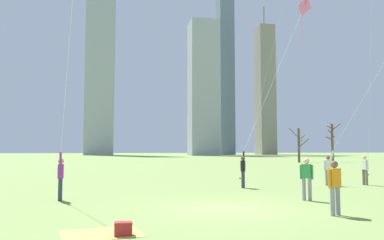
% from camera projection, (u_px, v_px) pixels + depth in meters
% --- Properties ---
extents(ground_plane, '(400.00, 400.00, 0.00)m').
position_uv_depth(ground_plane, '(224.00, 209.00, 12.73)').
color(ground_plane, '#7A934C').
extents(kite_flyer_foreground_left_pink, '(7.99, 7.52, 13.36)m').
position_uv_depth(kite_flyer_foreground_left_pink, '(264.00, 114.00, 22.00)').
color(kite_flyer_foreground_left_pink, '#33384C').
rests_on(kite_flyer_foreground_left_pink, ground).
extents(kite_flyer_far_back_red, '(2.51, 10.40, 16.80)m').
position_uv_depth(kite_flyer_far_back_red, '(68.00, 74.00, 12.96)').
color(kite_flyer_far_back_red, '#33384C').
rests_on(kite_flyer_far_back_red, ground).
extents(kite_flyer_midfield_right_green, '(9.07, 2.52, 16.16)m').
position_uv_depth(kite_flyer_midfield_right_green, '(354.00, 123.00, 21.01)').
color(kite_flyer_midfield_right_green, gray).
rests_on(kite_flyer_midfield_right_green, ground).
extents(bystander_watching_nearby, '(0.43, 0.36, 1.62)m').
position_uv_depth(bystander_watching_nearby, '(307.00, 177.00, 14.80)').
color(bystander_watching_nearby, gray).
rests_on(bystander_watching_nearby, ground).
extents(bystander_far_off_by_trees, '(0.49, 0.29, 1.62)m').
position_uv_depth(bystander_far_off_by_trees, '(335.00, 185.00, 11.46)').
color(bystander_far_off_by_trees, gray).
rests_on(bystander_far_off_by_trees, ground).
extents(bystander_strolling_midfield, '(0.24, 0.51, 1.62)m').
position_uv_depth(bystander_strolling_midfield, '(365.00, 169.00, 21.21)').
color(bystander_strolling_midfield, '#726656').
rests_on(bystander_strolling_midfield, ground).
extents(picnic_spot, '(2.07, 1.77, 0.31)m').
position_uv_depth(picnic_spot, '(114.00, 231.00, 8.81)').
color(picnic_spot, '#D8BF4C').
rests_on(picnic_spot, ground).
extents(bare_tree_right_of_center, '(2.32, 1.84, 6.09)m').
position_uv_depth(bare_tree_right_of_center, '(332.00, 141.00, 60.37)').
color(bare_tree_right_of_center, brown).
rests_on(bare_tree_right_of_center, ground).
extents(bare_tree_center, '(2.09, 2.54, 5.22)m').
position_uv_depth(bare_tree_center, '(299.00, 144.00, 57.65)').
color(bare_tree_center, brown).
rests_on(bare_tree_center, ground).
extents(skyline_squat_block, '(9.29, 9.37, 44.48)m').
position_uv_depth(skyline_squat_block, '(203.00, 88.00, 127.43)').
color(skyline_squat_block, '#9EA3AD').
rests_on(skyline_squat_block, ground).
extents(skyline_mid_tower_left, '(5.37, 6.64, 77.93)m').
position_uv_depth(skyline_mid_tower_left, '(225.00, 62.00, 142.35)').
color(skyline_mid_tower_left, slate).
rests_on(skyline_mid_tower_left, ground).
extents(skyline_mid_tower_right, '(9.95, 5.82, 67.30)m').
position_uv_depth(skyline_mid_tower_right, '(100.00, 59.00, 135.61)').
color(skyline_mid_tower_right, '#9EA3AD').
rests_on(skyline_mid_tower_right, ground).
extents(skyline_tall_tower, '(6.01, 8.13, 57.31)m').
position_uv_depth(skyline_tall_tower, '(265.00, 90.00, 147.32)').
color(skyline_tall_tower, gray).
rests_on(skyline_tall_tower, ground).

